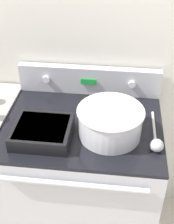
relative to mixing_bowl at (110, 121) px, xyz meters
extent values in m
cube|color=silver|center=(-0.14, 0.43, 0.25)|extent=(8.00, 0.05, 2.50)
cube|color=#BCBCC1|center=(-0.14, 0.07, -0.55)|extent=(0.81, 0.64, 0.90)
cube|color=black|center=(-0.14, 0.07, -0.09)|extent=(0.81, 0.64, 0.02)
cylinder|color=silver|center=(-0.14, -0.27, -0.16)|extent=(0.66, 0.02, 0.02)
cube|color=#BCBCC1|center=(-0.14, 0.37, 0.00)|extent=(0.81, 0.05, 0.16)
cylinder|color=white|center=(-0.38, 0.34, 0.01)|extent=(0.04, 0.02, 0.04)
cylinder|color=white|center=(0.10, 0.34, 0.01)|extent=(0.04, 0.02, 0.04)
cube|color=green|center=(-0.14, 0.34, 0.01)|extent=(0.09, 0.01, 0.03)
cylinder|color=silver|center=(0.00, 0.00, -0.01)|extent=(0.30, 0.30, 0.15)
torus|color=silver|center=(0.00, 0.00, 0.06)|extent=(0.32, 0.32, 0.01)
cylinder|color=beige|center=(0.00, 0.00, 0.05)|extent=(0.28, 0.28, 0.02)
cube|color=black|center=(-0.32, -0.06, -0.05)|extent=(0.27, 0.25, 0.07)
cube|color=tan|center=(-0.32, -0.06, -0.03)|extent=(0.24, 0.22, 0.04)
cylinder|color=#B7B7B7|center=(0.22, 0.05, -0.08)|extent=(0.01, 0.29, 0.01)
sphere|color=#B7B7B7|center=(0.22, -0.09, -0.05)|extent=(0.06, 0.06, 0.06)
camera|label=1|loc=(0.03, -1.17, 0.90)|focal=50.00mm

